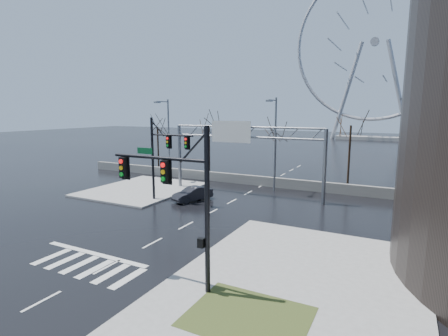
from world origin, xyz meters
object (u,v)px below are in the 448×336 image
Objects in this scene: car at (193,194)px; signal_mast_far at (162,152)px; sign_gantry at (241,145)px; ferris_wheel at (374,49)px; signal_mast_near at (182,192)px.

signal_mast_far is at bearing -125.09° from car.
ferris_wheel reaches higher than sign_gantry.
signal_mast_far reaches higher than sign_gantry.
car is at bearing -125.27° from sign_gantry.
sign_gantry is 82.91m from ferris_wheel.
signal_mast_near and signal_mast_far have the same top height.
ferris_wheel is 88.64m from car.
car is (-3.14, -4.44, -4.51)m from sign_gantry.
ferris_wheel is (10.87, 86.04, 21.30)m from signal_mast_far.
signal_mast_near is 19.79m from sign_gantry.
signal_mast_near reaches higher than car.
signal_mast_far is at bearing -132.47° from sign_gantry.
signal_mast_far reaches higher than car.
signal_mast_near is 1.00× the size of signal_mast_far.
car is (-8.66, 14.56, -4.20)m from signal_mast_near.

